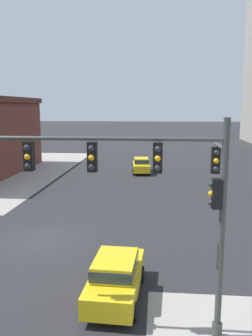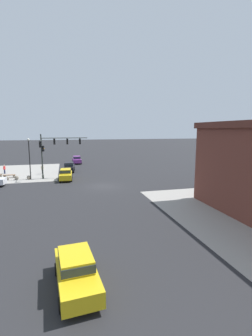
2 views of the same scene
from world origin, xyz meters
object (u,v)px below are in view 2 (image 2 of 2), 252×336
at_px(bollard_sphere_curb_c, 7,178).
at_px(car_parked_curb, 76,269).
at_px(pedestrian_walking_east, 42,169).
at_px(street_lamp_corner_near, 29,154).
at_px(pedestrian_near_bench, 4,169).
at_px(car_cross_far, 77,159).
at_px(car_main_northbound_near, 69,167).
at_px(bollard_sphere_curb_a, 29,177).
at_px(bench_near_signal, 9,176).
at_px(car_main_southbound_near, 66,174).
at_px(car_cross_eastbound, 218,169).
at_px(traffic_signal_main, 52,149).
at_px(bollard_sphere_curb_b, 17,178).

height_order(bollard_sphere_curb_c, car_parked_curb, car_parked_curb).
xyz_separation_m(pedestrian_walking_east, street_lamp_corner_near, (1.39, 4.31, 2.91)).
relative_size(pedestrian_near_bench, pedestrian_walking_east, 0.93).
bearing_deg(car_cross_far, car_main_northbound_near, 79.65).
relative_size(bollard_sphere_curb_a, car_cross_far, 0.14).
xyz_separation_m(bench_near_signal, pedestrian_walking_east, (-4.87, -2.11, 0.62)).
relative_size(pedestrian_near_bench, street_lamp_corner_near, 0.25).
xyz_separation_m(car_main_southbound_near, car_cross_eastbound, (-25.02, 1.98, 0.00)).
bearing_deg(traffic_signal_main, car_cross_eastbound, 171.85).
bearing_deg(car_parked_curb, car_main_northbound_near, -90.64).
xyz_separation_m(bollard_sphere_curb_c, bench_near_signal, (0.09, -1.92, 0.02)).
relative_size(pedestrian_walking_east, car_parked_curb, 0.37).
bearing_deg(bollard_sphere_curb_c, street_lamp_corner_near, 175.22).
bearing_deg(bollard_sphere_curb_b, car_parked_curb, 105.13).
xyz_separation_m(bollard_sphere_curb_b, car_cross_far, (-9.88, -15.73, 0.62)).
relative_size(bollard_sphere_curb_b, pedestrian_near_bench, 0.39).
bearing_deg(car_main_southbound_near, bollard_sphere_curb_b, -16.84).
bearing_deg(car_main_northbound_near, car_cross_eastbound, 158.94).
height_order(pedestrian_walking_east, car_cross_far, car_cross_far).
bearing_deg(traffic_signal_main, bollard_sphere_curb_a, -0.68).
relative_size(car_main_southbound_near, car_cross_far, 1.01).
distance_m(bollard_sphere_curb_a, car_cross_eastbound, 30.80).
bearing_deg(bollard_sphere_curb_a, pedestrian_walking_east, -111.63).
relative_size(pedestrian_walking_east, street_lamp_corner_near, 0.26).
height_order(car_main_southbound_near, car_cross_far, same).
height_order(bollard_sphere_curb_b, car_main_southbound_near, car_main_southbound_near).
bearing_deg(bollard_sphere_curb_c, car_main_northbound_near, -150.33).
distance_m(pedestrian_near_bench, car_cross_far, 16.18).
relative_size(bollard_sphere_curb_b, car_cross_eastbound, 0.13).
bearing_deg(street_lamp_corner_near, traffic_signal_main, -179.43).
relative_size(bollard_sphere_curb_a, car_main_northbound_near, 0.13).
height_order(traffic_signal_main, bollard_sphere_curb_c, traffic_signal_main).
bearing_deg(car_main_northbound_near, street_lamp_corner_near, 43.43).
distance_m(car_parked_curb, car_cross_far, 43.84).
height_order(car_main_southbound_near, car_parked_curb, same).
distance_m(traffic_signal_main, car_cross_far, 17.09).
bearing_deg(bollard_sphere_curb_b, street_lamp_corner_near, 169.64).
xyz_separation_m(traffic_signal_main, pedestrian_near_bench, (8.37, -6.20, -3.77)).
xyz_separation_m(bollard_sphere_curb_a, car_cross_eastbound, (-30.55, 3.89, 0.62)).
relative_size(bollard_sphere_curb_a, bollard_sphere_curb_c, 1.00).
bearing_deg(pedestrian_walking_east, pedestrian_near_bench, -16.72).
bearing_deg(pedestrian_walking_east, bollard_sphere_curb_b, 48.62).
bearing_deg(car_main_northbound_near, traffic_signal_main, 65.43).
xyz_separation_m(car_cross_eastbound, car_cross_far, (22.45, -19.93, 0.00)).
distance_m(bench_near_signal, pedestrian_near_bench, 4.35).
distance_m(bollard_sphere_curb_c, car_cross_far, 19.40).
xyz_separation_m(car_main_southbound_near, car_cross_far, (-2.57, -17.94, 0.00)).
bearing_deg(bench_near_signal, car_main_northbound_near, -160.25).
bearing_deg(pedestrian_near_bench, bollard_sphere_curb_b, 116.66).
relative_size(bollard_sphere_curb_b, car_parked_curb, 0.13).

